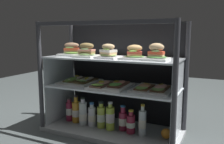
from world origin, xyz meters
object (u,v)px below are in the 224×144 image
juice_bottle_front_fourth (131,124)px  juice_bottle_front_second (142,123)px  plated_roll_sandwich_center (135,53)px  open_sandwich_tray_near_right_corner (110,85)px  juice_bottle_front_middle (83,114)px  juice_bottle_back_right (111,118)px  orange_fruit_beside_bottles (166,134)px  open_sandwich_tray_mid_right (153,88)px  plated_roll_sandwich_left_of_center (108,52)px  open_sandwich_tray_far_right (80,80)px  juice_bottle_back_center (76,112)px  plated_roll_sandwich_far_right (156,54)px  plated_roll_sandwich_right_of_center (72,51)px  plated_roll_sandwich_far_left (87,52)px  juice_bottle_near_post (101,117)px  juice_bottle_back_left (69,111)px  juice_bottle_front_right_end (123,120)px  juice_bottle_front_left_end (92,116)px

juice_bottle_front_fourth → juice_bottle_front_second: 0.10m
plated_roll_sandwich_center → juice_bottle_front_second: (0.08, -0.01, -0.54)m
open_sandwich_tray_near_right_corner → juice_bottle_front_middle: bearing=-179.5°
juice_bottle_back_right → orange_fruit_beside_bottles: juice_bottle_back_right is taller
plated_roll_sandwich_center → open_sandwich_tray_mid_right: plated_roll_sandwich_center is taller
plated_roll_sandwich_left_of_center → open_sandwich_tray_far_right: 0.43m
juice_bottle_back_center → plated_roll_sandwich_far_right: bearing=-2.4°
open_sandwich_tray_mid_right → juice_bottle_back_right: 0.44m
plated_roll_sandwich_center → juice_bottle_front_middle: 0.72m
plated_roll_sandwich_far_right → plated_roll_sandwich_center: bearing=173.1°
plated_roll_sandwich_right_of_center → juice_bottle_back_center: size_ratio=0.78×
plated_roll_sandwich_far_left → open_sandwich_tray_mid_right: 0.61m
juice_bottle_near_post → juice_bottle_front_middle: bearing=-177.4°
juice_bottle_back_left → open_sandwich_tray_far_right: bearing=19.6°
juice_bottle_near_post → open_sandwich_tray_mid_right: bearing=5.1°
juice_bottle_back_center → juice_bottle_near_post: juice_bottle_back_center is taller
plated_roll_sandwich_right_of_center → open_sandwich_tray_near_right_corner: size_ratio=0.55×
plated_roll_sandwich_far_right → juice_bottle_near_post: 0.73m
open_sandwich_tray_far_right → open_sandwich_tray_mid_right: size_ratio=1.00×
juice_bottle_back_right → juice_bottle_front_right_end: juice_bottle_back_right is taller
plated_roll_sandwich_right_of_center → juice_bottle_back_left: size_ratio=0.89×
juice_bottle_front_fourth → plated_roll_sandwich_left_of_center: bearing=-171.4°
plated_roll_sandwich_right_of_center → orange_fruit_beside_bottles: bearing=-1.0°
plated_roll_sandwich_right_of_center → juice_bottle_front_fourth: plated_roll_sandwich_right_of_center is taller
juice_bottle_front_fourth → orange_fruit_beside_bottles: size_ratio=2.48×
orange_fruit_beside_bottles → plated_roll_sandwich_far_right: bearing=-157.5°
open_sandwich_tray_mid_right → juice_bottle_back_center: (-0.70, -0.02, -0.28)m
plated_roll_sandwich_center → plated_roll_sandwich_far_right: size_ratio=1.11×
open_sandwich_tray_near_right_corner → juice_bottle_front_left_end: size_ratio=1.66×
plated_roll_sandwich_far_right → open_sandwich_tray_mid_right: bearing=123.1°
juice_bottle_back_left → juice_bottle_back_center: (0.08, -0.00, 0.00)m
juice_bottle_near_post → juice_bottle_front_second: (0.37, -0.00, 0.01)m
plated_roll_sandwich_far_left → plated_roll_sandwich_left_of_center: plated_roll_sandwich_far_left is taller
juice_bottle_back_center → orange_fruit_beside_bottles: 0.82m
plated_roll_sandwich_far_left → plated_roll_sandwich_left_of_center: (0.20, 0.00, 0.00)m
open_sandwich_tray_mid_right → juice_bottle_front_second: open_sandwich_tray_mid_right is taller
plated_roll_sandwich_left_of_center → plated_roll_sandwich_center: size_ratio=0.88×
open_sandwich_tray_mid_right → juice_bottle_back_center: bearing=-178.1°
open_sandwich_tray_far_right → juice_bottle_back_right: 0.44m
orange_fruit_beside_bottles → juice_bottle_front_fourth: bearing=-175.5°
plated_roll_sandwich_center → juice_bottle_front_right_end: bearing=166.8°
open_sandwich_tray_near_right_corner → juice_bottle_front_middle: 0.39m
open_sandwich_tray_far_right → orange_fruit_beside_bottles: 0.87m
plated_roll_sandwich_far_right → juice_bottle_back_left: bearing=177.4°
plated_roll_sandwich_center → juice_bottle_back_right: 0.58m
open_sandwich_tray_near_right_corner → juice_bottle_front_right_end: (0.10, 0.03, -0.30)m
plated_roll_sandwich_right_of_center → plated_roll_sandwich_center: (0.60, -0.03, -0.00)m
plated_roll_sandwich_far_left → open_sandwich_tray_near_right_corner: (0.20, 0.03, -0.27)m
juice_bottle_front_left_end → orange_fruit_beside_bottles: (0.64, 0.02, -0.05)m
plated_roll_sandwich_right_of_center → juice_bottle_front_right_end: size_ratio=0.92×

